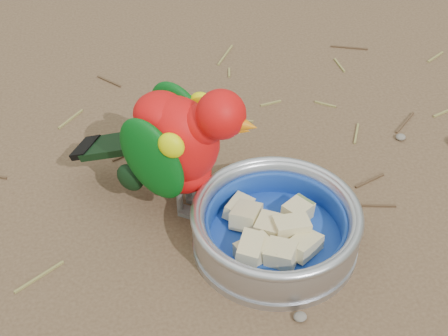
{
  "coord_description": "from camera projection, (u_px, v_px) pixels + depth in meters",
  "views": [
    {
      "loc": [
        -0.17,
        -0.59,
        0.64
      ],
      "look_at": [
        -0.06,
        0.04,
        0.08
      ],
      "focal_mm": 55.0,
      "sensor_mm": 36.0,
      "label": 1
    }
  ],
  "objects": [
    {
      "name": "bowl_wall",
      "position": [
        276.0,
        224.0,
        0.84
      ],
      "size": [
        0.21,
        0.21,
        0.04
      ],
      "primitive_type": null,
      "color": "#B2B2BA",
      "rests_on": "food_bowl"
    },
    {
      "name": "lory_parrot",
      "position": [
        179.0,
        150.0,
        0.86
      ],
      "size": [
        0.26,
        0.22,
        0.19
      ],
      "primitive_type": null,
      "rotation": [
        0.0,
        0.0,
        -2.13
      ],
      "color": "red",
      "rests_on": "ground"
    },
    {
      "name": "food_bowl",
      "position": [
        275.0,
        241.0,
        0.86
      ],
      "size": [
        0.21,
        0.21,
        0.02
      ],
      "primitive_type": "cylinder",
      "color": "#B2B2BA",
      "rests_on": "ground"
    },
    {
      "name": "ground",
      "position": [
        274.0,
        231.0,
        0.88
      ],
      "size": [
        60.0,
        60.0,
        0.0
      ],
      "primitive_type": "plane",
      "color": "brown"
    },
    {
      "name": "ground_debris",
      "position": [
        285.0,
        226.0,
        0.89
      ],
      "size": [
        0.9,
        0.8,
        0.01
      ],
      "primitive_type": null,
      "color": "olive",
      "rests_on": "ground"
    },
    {
      "name": "fruit_wedges",
      "position": [
        276.0,
        228.0,
        0.84
      ],
      "size": [
        0.12,
        0.12,
        0.03
      ],
      "primitive_type": null,
      "color": "beige",
      "rests_on": "food_bowl"
    }
  ]
}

